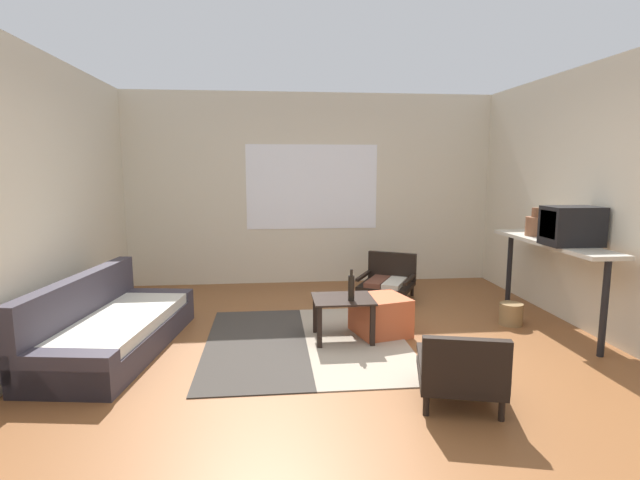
% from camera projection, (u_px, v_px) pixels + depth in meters
% --- Properties ---
extents(ground_plane, '(7.80, 7.80, 0.00)m').
position_uv_depth(ground_plane, '(343.00, 363.00, 4.18)').
color(ground_plane, brown).
extents(far_wall_with_window, '(5.60, 0.13, 2.70)m').
position_uv_depth(far_wall_with_window, '(312.00, 189.00, 6.99)').
color(far_wall_with_window, beige).
rests_on(far_wall_with_window, ground).
extents(side_wall_right, '(0.12, 6.60, 2.70)m').
position_uv_depth(side_wall_right, '(620.00, 202.00, 4.55)').
color(side_wall_right, beige).
rests_on(side_wall_right, ground).
extents(side_wall_left, '(0.12, 6.60, 2.70)m').
position_uv_depth(side_wall_left, '(20.00, 206.00, 4.01)').
color(side_wall_left, beige).
rests_on(side_wall_left, ground).
extents(area_rug, '(1.91, 2.11, 0.01)m').
position_uv_depth(area_rug, '(306.00, 342.00, 4.66)').
color(area_rug, '#38332D').
rests_on(area_rug, ground).
extents(couch, '(1.09, 2.07, 0.69)m').
position_uv_depth(couch, '(111.00, 328.00, 4.44)').
color(couch, '#38333D').
rests_on(couch, ground).
extents(coffee_table, '(0.58, 0.50, 0.42)m').
position_uv_depth(coffee_table, '(343.00, 307.00, 4.70)').
color(coffee_table, black).
rests_on(coffee_table, ground).
extents(armchair_by_window, '(0.85, 0.84, 0.56)m').
position_uv_depth(armchair_by_window, '(388.00, 278.00, 6.25)').
color(armchair_by_window, black).
rests_on(armchair_by_window, ground).
extents(armchair_striped_foreground, '(0.71, 0.75, 0.56)m').
position_uv_depth(armchair_striped_foreground, '(461.00, 371.00, 3.42)').
color(armchair_striped_foreground, black).
rests_on(armchair_striped_foreground, ground).
extents(ottoman_orange, '(0.60, 0.60, 0.39)m').
position_uv_depth(ottoman_orange, '(380.00, 315.00, 4.88)').
color(ottoman_orange, '#BC5633').
rests_on(ottoman_orange, ground).
extents(console_shelf, '(0.38, 1.83, 0.92)m').
position_uv_depth(console_shelf, '(551.00, 250.00, 5.05)').
color(console_shelf, beige).
rests_on(console_shelf, ground).
extents(crt_television, '(0.51, 0.34, 0.38)m').
position_uv_depth(crt_television, '(572.00, 226.00, 4.70)').
color(crt_television, black).
rests_on(crt_television, console_shelf).
extents(clay_vase, '(0.19, 0.19, 0.31)m').
position_uv_depth(clay_vase, '(534.00, 225.00, 5.38)').
color(clay_vase, brown).
rests_on(clay_vase, console_shelf).
extents(glass_bottle, '(0.06, 0.06, 0.30)m').
position_uv_depth(glass_bottle, '(351.00, 287.00, 4.58)').
color(glass_bottle, black).
rests_on(glass_bottle, coffee_table).
extents(wicker_basket, '(0.24, 0.24, 0.23)m').
position_uv_depth(wicker_basket, '(511.00, 314.00, 5.19)').
color(wicker_basket, olive).
rests_on(wicker_basket, ground).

